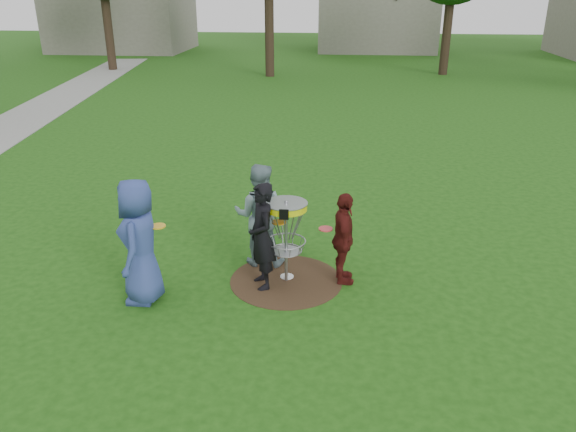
# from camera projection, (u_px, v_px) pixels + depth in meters

# --- Properties ---
(ground) EXTENTS (100.00, 100.00, 0.00)m
(ground) POSITION_uv_depth(u_px,v_px,m) (286.00, 281.00, 8.99)
(ground) COLOR #19470F
(ground) RESTS_ON ground
(dirt_patch) EXTENTS (1.80, 1.80, 0.01)m
(dirt_patch) POSITION_uv_depth(u_px,v_px,m) (286.00, 280.00, 8.99)
(dirt_patch) COLOR #47331E
(dirt_patch) RESTS_ON ground
(player_blue) EXTENTS (0.66, 0.96, 1.89)m
(player_blue) POSITION_uv_depth(u_px,v_px,m) (140.00, 242.00, 8.12)
(player_blue) COLOR #304285
(player_blue) RESTS_ON ground
(player_black) EXTENTS (0.62, 0.73, 1.70)m
(player_black) POSITION_uv_depth(u_px,v_px,m) (262.00, 236.00, 8.53)
(player_black) COLOR black
(player_black) RESTS_ON ground
(player_grey) EXTENTS (0.86, 0.67, 1.75)m
(player_grey) POSITION_uv_depth(u_px,v_px,m) (259.00, 215.00, 9.26)
(player_grey) COLOR gray
(player_grey) RESTS_ON ground
(player_maroon) EXTENTS (0.45, 0.90, 1.49)m
(player_maroon) POSITION_uv_depth(u_px,v_px,m) (343.00, 239.00, 8.69)
(player_maroon) COLOR #501512
(player_maroon) RESTS_ON ground
(disc_on_grass) EXTENTS (0.22, 0.22, 0.02)m
(disc_on_grass) POSITION_uv_depth(u_px,v_px,m) (287.00, 277.00, 9.10)
(disc_on_grass) COLOR white
(disc_on_grass) RESTS_ON ground
(disc_golf_basket) EXTENTS (0.66, 0.67, 1.38)m
(disc_golf_basket) POSITION_uv_depth(u_px,v_px,m) (286.00, 222.00, 8.60)
(disc_golf_basket) COLOR #9EA0A5
(disc_golf_basket) RESTS_ON ground
(held_discs) EXTENTS (2.62, 1.27, 0.27)m
(held_discs) POSITION_uv_depth(u_px,v_px,m) (259.00, 221.00, 8.57)
(held_discs) COLOR gold
(held_discs) RESTS_ON ground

